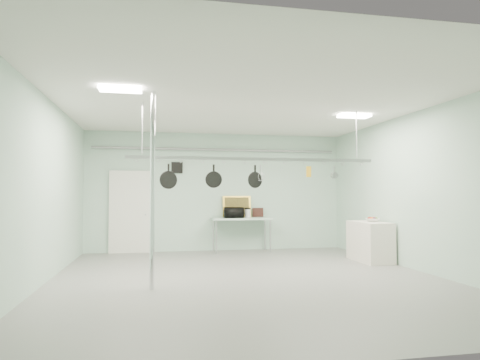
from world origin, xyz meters
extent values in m
plane|color=gray|center=(0.00, 0.00, 0.00)|extent=(8.00, 8.00, 0.00)
cube|color=silver|center=(0.00, 0.00, 3.19)|extent=(7.00, 8.00, 0.02)
cube|color=#B0D3BF|center=(0.00, 3.99, 1.60)|extent=(7.00, 0.02, 3.20)
cube|color=#B0D3BF|center=(3.49, 0.00, 1.60)|extent=(0.02, 8.00, 3.20)
cube|color=silver|center=(-2.30, 3.94, 1.05)|extent=(1.10, 0.10, 2.20)
cube|color=black|center=(-1.10, 3.97, 2.25)|extent=(0.30, 0.04, 0.30)
cylinder|color=gray|center=(0.00, 3.90, 2.75)|extent=(6.60, 0.07, 0.07)
cylinder|color=silver|center=(-1.70, -0.60, 1.60)|extent=(0.08, 0.08, 3.20)
cube|color=silver|center=(0.60, 3.60, 0.88)|extent=(1.60, 0.70, 0.05)
cylinder|color=#B7B7BC|center=(-0.12, 3.32, 0.43)|extent=(0.04, 0.04, 0.86)
cylinder|color=#B7B7BC|center=(-0.12, 3.88, 0.43)|extent=(0.04, 0.04, 0.86)
cylinder|color=#B7B7BC|center=(1.32, 3.32, 0.43)|extent=(0.04, 0.04, 0.86)
cylinder|color=#B7B7BC|center=(1.32, 3.88, 0.43)|extent=(0.04, 0.04, 0.86)
cube|color=silver|center=(3.15, 1.40, 0.45)|extent=(0.60, 1.20, 0.90)
cube|color=#B7B7BC|center=(0.20, 0.30, 2.20)|extent=(4.80, 0.06, 0.06)
cylinder|color=#B7B7BC|center=(-1.90, 0.30, 2.70)|extent=(0.02, 0.02, 0.94)
cylinder|color=#B7B7BC|center=(2.30, 0.30, 2.70)|extent=(0.02, 0.02, 0.94)
cube|color=white|center=(-2.20, -0.80, 3.16)|extent=(0.65, 0.30, 0.05)
cube|color=white|center=(2.40, 0.60, 3.16)|extent=(0.65, 0.30, 0.05)
imported|color=black|center=(0.38, 3.56, 1.04)|extent=(0.52, 0.36, 0.28)
cylinder|color=silver|center=(0.77, 3.63, 1.02)|extent=(0.21, 0.21, 0.22)
cube|color=gold|center=(0.53, 3.90, 1.20)|extent=(0.78, 0.14, 0.58)
cube|color=black|center=(1.12, 3.90, 1.03)|extent=(0.31, 0.11, 0.25)
imported|color=silver|center=(3.21, 1.39, 0.94)|extent=(0.43, 0.43, 0.08)
camera|label=1|loc=(-1.63, -7.63, 1.51)|focal=32.00mm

